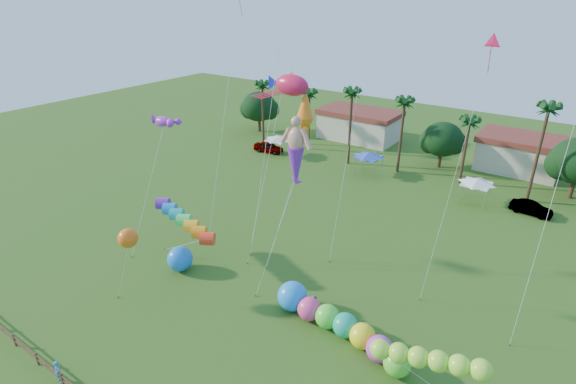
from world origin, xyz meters
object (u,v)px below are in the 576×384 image
Objects in this scene: spectator_b at (314,306)px; blue_ball at (180,259)px; car_b at (531,208)px; caterpillar_inflatable at (335,322)px; car_a at (269,147)px; spectator_a at (58,372)px.

blue_ball reaches higher than spectator_b.
caterpillar_inflatable reaches higher than car_b.
blue_ball is (-23.44, -29.56, 0.41)m from car_b.
spectator_a is (15.65, -42.23, 0.04)m from car_a.
caterpillar_inflatable is at bearing 3.26° from blue_ball.
car_b is (36.00, 0.38, -0.07)m from car_a.
car_a is 45.03m from spectator_a.
car_b is 29.88m from caterpillar_inflatable.
car_b is 47.22m from spectator_a.
car_b is 29.88m from spectator_b.
spectator_b is at bearing 169.89° from caterpillar_inflatable.
spectator_a reaches higher than car_b.
spectator_b is 0.79× the size of blue_ball.
car_a is at bearing 113.18° from spectator_a.
car_a reaches higher than car_b.
spectator_a is 0.14× the size of caterpillar_inflatable.
caterpillar_inflatable reaches higher than car_a.
car_b is 37.73m from blue_ball.
caterpillar_inflatable is (27.71, -28.32, 0.20)m from car_a.
spectator_a is 0.73× the size of blue_ball.
car_a is 31.77m from blue_ball.
car_a is 0.40× the size of caterpillar_inflatable.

